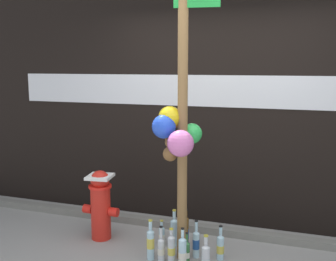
# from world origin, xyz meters

# --- Properties ---
(building_wall) EXTENTS (10.00, 0.21, 3.15)m
(building_wall) POSITION_xyz_m (0.00, 1.62, 1.57)
(building_wall) COLOR black
(building_wall) RESTS_ON ground_plane
(curb_strip) EXTENTS (8.00, 0.12, 0.08)m
(curb_strip) POSITION_xyz_m (0.00, 1.20, 0.04)
(curb_strip) COLOR slate
(curb_strip) RESTS_ON ground_plane
(memorial_post) EXTENTS (0.60, 0.53, 2.85)m
(memorial_post) POSITION_xyz_m (-0.21, 0.52, 1.50)
(memorial_post) COLOR olive
(memorial_post) RESTS_ON ground_plane
(fire_hydrant) EXTENTS (0.40, 0.28, 0.75)m
(fire_hydrant) POSITION_xyz_m (-1.13, 0.70, 0.40)
(fire_hydrant) COLOR red
(fire_hydrant) RESTS_ON ground_plane
(bottle_0) EXTENTS (0.08, 0.08, 0.38)m
(bottle_0) POSITION_xyz_m (-0.17, 0.62, 0.15)
(bottle_0) COLOR brown
(bottle_0) RESTS_ON ground_plane
(bottle_1) EXTENTS (0.08, 0.08, 0.39)m
(bottle_1) POSITION_xyz_m (-0.33, 0.78, 0.16)
(bottle_1) COLOR #B2DBEA
(bottle_1) RESTS_ON ground_plane
(bottle_2) EXTENTS (0.06, 0.06, 0.32)m
(bottle_2) POSITION_xyz_m (-0.09, 0.43, 0.12)
(bottle_2) COLOR #337038
(bottle_2) RESTS_ON ground_plane
(bottle_3) EXTENTS (0.07, 0.07, 0.40)m
(bottle_3) POSITION_xyz_m (-0.45, 0.42, 0.17)
(bottle_3) COLOR #B2DBEA
(bottle_3) RESTS_ON ground_plane
(bottle_4) EXTENTS (0.06, 0.06, 0.27)m
(bottle_4) POSITION_xyz_m (-0.45, 0.75, 0.11)
(bottle_4) COLOR #B2DBEA
(bottle_4) RESTS_ON ground_plane
(bottle_5) EXTENTS (0.08, 0.08, 0.34)m
(bottle_5) POSITION_xyz_m (0.10, 0.38, 0.14)
(bottle_5) COLOR silver
(bottle_5) RESTS_ON ground_plane
(bottle_6) EXTENTS (0.07, 0.07, 0.38)m
(bottle_6) POSITION_xyz_m (-0.04, 0.60, 0.15)
(bottle_6) COLOR #B2DBEA
(bottle_6) RESTS_ON ground_plane
(bottle_7) EXTENTS (0.07, 0.07, 0.35)m
(bottle_7) POSITION_xyz_m (-0.34, 0.41, 0.13)
(bottle_7) COLOR silver
(bottle_7) RESTS_ON ground_plane
(bottle_8) EXTENTS (0.07, 0.07, 0.35)m
(bottle_8) POSITION_xyz_m (-0.23, 0.41, 0.15)
(bottle_8) COLOR silver
(bottle_8) RESTS_ON ground_plane
(bottle_9) EXTENTS (0.06, 0.06, 0.40)m
(bottle_9) POSITION_xyz_m (-0.20, 0.80, 0.16)
(bottle_9) COLOR brown
(bottle_9) RESTS_ON ground_plane
(bottle_10) EXTENTS (0.07, 0.07, 0.34)m
(bottle_10) POSITION_xyz_m (0.19, 0.63, 0.13)
(bottle_10) COLOR #B2DBEA
(bottle_10) RESTS_ON ground_plane
(bottle_11) EXTENTS (0.07, 0.07, 0.41)m
(bottle_11) POSITION_xyz_m (-0.10, 0.30, 0.16)
(bottle_11) COLOR #B2DBEA
(bottle_11) RESTS_ON ground_plane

